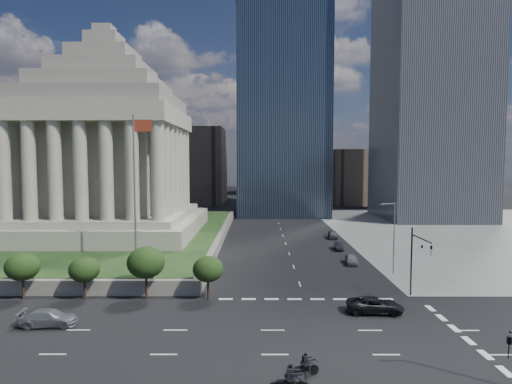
{
  "coord_description": "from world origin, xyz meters",
  "views": [
    {
      "loc": [
        -5.44,
        -33.5,
        15.54
      ],
      "look_at": [
        -5.58,
        16.37,
        12.03
      ],
      "focal_mm": 30.0,
      "sensor_mm": 36.0,
      "label": 1
    }
  ],
  "objects_px": {
    "traffic_signal_ne": "(417,254)",
    "motorcycle_trail": "(304,365)",
    "parked_sedan_mid": "(339,246)",
    "flagpole": "(136,180)",
    "parked_sedan_near": "(352,259)",
    "war_memorial": "(107,131)",
    "motorcycle_lead": "(289,379)",
    "suv_grey": "(49,318)",
    "pickup_truck": "(375,305)",
    "street_lamp_north": "(393,234)",
    "parked_sedan_far": "(333,235)"
  },
  "relations": [
    {
      "from": "traffic_signal_ne",
      "to": "parked_sedan_far",
      "type": "height_order",
      "value": "traffic_signal_ne"
    },
    {
      "from": "parked_sedan_far",
      "to": "motorcycle_trail",
      "type": "height_order",
      "value": "motorcycle_trail"
    },
    {
      "from": "pickup_truck",
      "to": "flagpole",
      "type": "bearing_deg",
      "value": 66.75
    },
    {
      "from": "parked_sedan_far",
      "to": "parked_sedan_mid",
      "type": "bearing_deg",
      "value": -90.65
    },
    {
      "from": "traffic_signal_ne",
      "to": "parked_sedan_mid",
      "type": "relative_size",
      "value": 2.08
    },
    {
      "from": "war_memorial",
      "to": "motorcycle_lead",
      "type": "relative_size",
      "value": 13.93
    },
    {
      "from": "traffic_signal_ne",
      "to": "pickup_truck",
      "type": "distance_m",
      "value": 8.34
    },
    {
      "from": "pickup_truck",
      "to": "suv_grey",
      "type": "distance_m",
      "value": 32.13
    },
    {
      "from": "motorcycle_lead",
      "to": "flagpole",
      "type": "bearing_deg",
      "value": 119.95
    },
    {
      "from": "parked_sedan_mid",
      "to": "motorcycle_lead",
      "type": "height_order",
      "value": "motorcycle_lead"
    },
    {
      "from": "flagpole",
      "to": "pickup_truck",
      "type": "relative_size",
      "value": 3.47
    },
    {
      "from": "parked_sedan_mid",
      "to": "flagpole",
      "type": "bearing_deg",
      "value": -145.88
    },
    {
      "from": "suv_grey",
      "to": "parked_sedan_near",
      "type": "relative_size",
      "value": 1.26
    },
    {
      "from": "suv_grey",
      "to": "traffic_signal_ne",
      "type": "bearing_deg",
      "value": -82.14
    },
    {
      "from": "traffic_signal_ne",
      "to": "street_lamp_north",
      "type": "xyz_separation_m",
      "value": [
        0.83,
        11.3,
        0.41
      ]
    },
    {
      "from": "flagpole",
      "to": "parked_sedan_near",
      "type": "distance_m",
      "value": 33.94
    },
    {
      "from": "parked_sedan_mid",
      "to": "suv_grey",
      "type": "bearing_deg",
      "value": -129.22
    },
    {
      "from": "pickup_truck",
      "to": "suv_grey",
      "type": "height_order",
      "value": "pickup_truck"
    },
    {
      "from": "war_memorial",
      "to": "motorcycle_trail",
      "type": "bearing_deg",
      "value": -58.12
    },
    {
      "from": "street_lamp_north",
      "to": "parked_sedan_far",
      "type": "bearing_deg",
      "value": 96.96
    },
    {
      "from": "war_memorial",
      "to": "suv_grey",
      "type": "distance_m",
      "value": 47.6
    },
    {
      "from": "parked_sedan_mid",
      "to": "motorcycle_lead",
      "type": "distance_m",
      "value": 48.65
    },
    {
      "from": "war_memorial",
      "to": "parked_sedan_mid",
      "type": "height_order",
      "value": "war_memorial"
    },
    {
      "from": "traffic_signal_ne",
      "to": "pickup_truck",
      "type": "xyz_separation_m",
      "value": [
        -5.78,
        -4.06,
        -4.45
      ]
    },
    {
      "from": "parked_sedan_near",
      "to": "motorcycle_trail",
      "type": "relative_size",
      "value": 1.85
    },
    {
      "from": "flagpole",
      "to": "pickup_truck",
      "type": "height_order",
      "value": "flagpole"
    },
    {
      "from": "pickup_truck",
      "to": "motorcycle_lead",
      "type": "bearing_deg",
      "value": 150.54
    },
    {
      "from": "parked_sedan_mid",
      "to": "parked_sedan_far",
      "type": "relative_size",
      "value": 0.83
    },
    {
      "from": "traffic_signal_ne",
      "to": "motorcycle_trail",
      "type": "distance_m",
      "value": 22.87
    },
    {
      "from": "pickup_truck",
      "to": "parked_sedan_mid",
      "type": "distance_m",
      "value": 31.65
    },
    {
      "from": "traffic_signal_ne",
      "to": "parked_sedan_far",
      "type": "relative_size",
      "value": 1.72
    },
    {
      "from": "suv_grey",
      "to": "motorcycle_lead",
      "type": "height_order",
      "value": "motorcycle_lead"
    },
    {
      "from": "parked_sedan_near",
      "to": "motorcycle_trail",
      "type": "xyz_separation_m",
      "value": [
        -11.0,
        -34.39,
        0.13
      ]
    },
    {
      "from": "traffic_signal_ne",
      "to": "suv_grey",
      "type": "xyz_separation_m",
      "value": [
        -37.7,
        -7.69,
        -4.47
      ]
    },
    {
      "from": "street_lamp_north",
      "to": "suv_grey",
      "type": "height_order",
      "value": "street_lamp_north"
    },
    {
      "from": "war_memorial",
      "to": "traffic_signal_ne",
      "type": "xyz_separation_m",
      "value": [
        46.5,
        -34.3,
        -16.15
      ]
    },
    {
      "from": "war_memorial",
      "to": "motorcycle_lead",
      "type": "xyz_separation_m",
      "value": [
        30.69,
        -53.86,
        -20.36
      ]
    },
    {
      "from": "war_memorial",
      "to": "motorcycle_trail",
      "type": "height_order",
      "value": "war_memorial"
    },
    {
      "from": "suv_grey",
      "to": "parked_sedan_near",
      "type": "xyz_separation_m",
      "value": [
        34.2,
        24.94,
        -0.06
      ]
    },
    {
      "from": "suv_grey",
      "to": "motorcycle_trail",
      "type": "bearing_deg",
      "value": -115.82
    },
    {
      "from": "parked_sedan_near",
      "to": "motorcycle_trail",
      "type": "distance_m",
      "value": 36.11
    },
    {
      "from": "street_lamp_north",
      "to": "pickup_truck",
      "type": "bearing_deg",
      "value": -113.26
    },
    {
      "from": "street_lamp_north",
      "to": "parked_sedan_near",
      "type": "distance_m",
      "value": 8.86
    },
    {
      "from": "parked_sedan_mid",
      "to": "parked_sedan_far",
      "type": "distance_m",
      "value": 11.28
    },
    {
      "from": "pickup_truck",
      "to": "war_memorial",
      "type": "bearing_deg",
      "value": 50.16
    },
    {
      "from": "traffic_signal_ne",
      "to": "motorcycle_trail",
      "type": "xyz_separation_m",
      "value": [
        -14.5,
        -17.14,
        -4.39
      ]
    },
    {
      "from": "war_memorial",
      "to": "flagpole",
      "type": "relative_size",
      "value": 1.95
    },
    {
      "from": "pickup_truck",
      "to": "suv_grey",
      "type": "relative_size",
      "value": 1.07
    },
    {
      "from": "motorcycle_lead",
      "to": "parked_sedan_mid",
      "type": "bearing_deg",
      "value": 73.48
    },
    {
      "from": "parked_sedan_far",
      "to": "war_memorial",
      "type": "bearing_deg",
      "value": -169.9
    }
  ]
}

